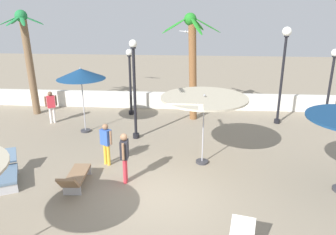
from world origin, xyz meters
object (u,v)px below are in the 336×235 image
object	(u,v)px
lamp_post_2	(134,84)
patio_umbrella_2	(81,74)
palm_tree_0	(192,56)
lamp_post_0	(331,79)
guest_2	(51,104)
lounge_chair_0	(8,170)
guest_1	(124,153)
lamp_post_3	(130,77)
lamp_post_1	(284,61)
palm_tree_1	(27,52)
guest_3	(106,140)
lounge_chair_2	(75,177)
patio_umbrella_3	(204,100)
seagull_0	(188,32)

from	to	relation	value
lamp_post_2	patio_umbrella_2	bearing A→B (deg)	166.59
palm_tree_0	lamp_post_0	size ratio (longest dim) A/B	1.43
patio_umbrella_2	palm_tree_0	size ratio (longest dim) A/B	0.57
lamp_post_2	guest_2	bearing A→B (deg)	159.87
lounge_chair_0	guest_1	size ratio (longest dim) A/B	1.11
guest_1	guest_2	xyz separation A→B (m)	(-4.62, 5.35, -0.09)
guest_2	lamp_post_3	bearing A→B (deg)	24.23
lamp_post_2	guest_1	size ratio (longest dim) A/B	2.46
palm_tree_0	lamp_post_1	distance (m)	4.21
palm_tree_1	guest_3	bearing A→B (deg)	-46.55
guest_3	lamp_post_3	bearing A→B (deg)	91.50
lamp_post_1	lounge_chair_2	xyz separation A→B (m)	(-7.74, -6.64, -2.63)
palm_tree_0	guest_2	xyz separation A→B (m)	(-6.68, -1.14, -2.20)
lounge_chair_0	patio_umbrella_3	bearing A→B (deg)	15.75
palm_tree_1	seagull_0	world-z (taller)	palm_tree_1
lamp_post_1	lamp_post_3	size ratio (longest dim) A/B	1.34
patio_umbrella_3	lounge_chair_0	xyz separation A→B (m)	(-6.36, -1.79, -1.98)
patio_umbrella_2	lamp_post_3	world-z (taller)	lamp_post_3
lamp_post_3	lounge_chair_2	bearing A→B (deg)	-93.39
palm_tree_0	lounge_chair_2	world-z (taller)	palm_tree_0
lamp_post_0	lamp_post_1	size ratio (longest dim) A/B	0.79
lamp_post_2	lounge_chair_2	size ratio (longest dim) A/B	2.19
lamp_post_2	seagull_0	xyz separation A→B (m)	(2.09, 3.89, 1.79)
palm_tree_0	seagull_0	distance (m)	1.57
lamp_post_1	guest_1	size ratio (longest dim) A/B	2.67
lounge_chair_2	seagull_0	size ratio (longest dim) A/B	1.80
patio_umbrella_2	lounge_chair_2	world-z (taller)	patio_umbrella_2
palm_tree_1	lamp_post_0	world-z (taller)	palm_tree_1
lamp_post_1	guest_3	size ratio (longest dim) A/B	2.90
guest_2	lounge_chair_2	bearing A→B (deg)	-61.93
guest_2	seagull_0	world-z (taller)	seagull_0
lamp_post_1	seagull_0	bearing A→B (deg)	160.99
palm_tree_0	lamp_post_0	bearing A→B (deg)	-1.44
patio_umbrella_2	seagull_0	distance (m)	5.80
seagull_0	patio_umbrella_3	bearing A→B (deg)	-83.35
guest_2	guest_1	bearing A→B (deg)	-49.17
patio_umbrella_3	guest_2	size ratio (longest dim) A/B	1.92
lamp_post_1	seagull_0	distance (m)	4.82
lamp_post_3	guest_1	xyz separation A→B (m)	(1.05, -6.96, -0.93)
patio_umbrella_2	patio_umbrella_3	xyz separation A→B (m)	(5.22, -2.76, -0.26)
patio_umbrella_2	lamp_post_0	bearing A→B (deg)	10.05
palm_tree_0	guest_1	size ratio (longest dim) A/B	3.01
lamp_post_3	seagull_0	world-z (taller)	seagull_0
lamp_post_1	guest_3	xyz separation A→B (m)	(-7.15, -4.94, -2.08)
palm_tree_1	patio_umbrella_2	bearing A→B (deg)	-34.63
seagull_0	lamp_post_3	bearing A→B (deg)	-166.43
palm_tree_1	lamp_post_0	xyz separation A→B (m)	(14.69, -0.39, -1.04)
lounge_chair_2	seagull_0	distance (m)	9.59
lounge_chair_0	guest_1	bearing A→B (deg)	3.28
patio_umbrella_2	guest_2	xyz separation A→B (m)	(-1.93, 1.02, -1.70)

